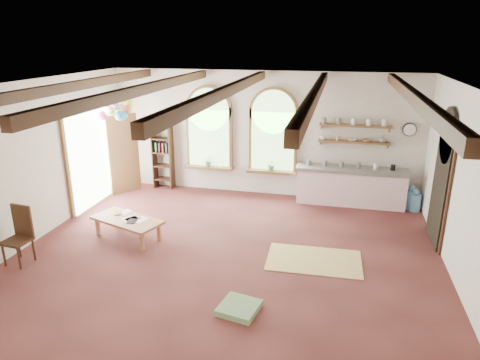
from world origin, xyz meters
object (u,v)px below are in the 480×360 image
(balloon_cluster, at_px, (116,108))
(side_chair, at_px, (19,247))
(kitchen_counter, at_px, (350,186))
(coffee_table, at_px, (127,221))

(balloon_cluster, bearing_deg, side_chair, -93.93)
(kitchen_counter, relative_size, side_chair, 2.47)
(balloon_cluster, bearing_deg, coffee_table, -60.28)
(kitchen_counter, relative_size, balloon_cluster, 2.33)
(coffee_table, height_order, balloon_cluster, balloon_cluster)
(side_chair, bearing_deg, balloon_cluster, 86.07)
(coffee_table, relative_size, balloon_cluster, 1.42)
(kitchen_counter, height_order, balloon_cluster, balloon_cluster)
(kitchen_counter, distance_m, side_chair, 7.41)
(coffee_table, xyz_separation_m, balloon_cluster, (-1.21, 2.11, 1.96))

